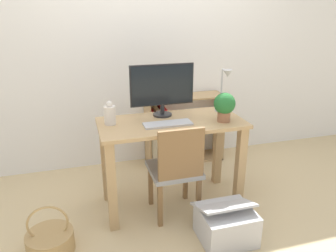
{
  "coord_description": "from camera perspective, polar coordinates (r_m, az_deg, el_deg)",
  "views": [
    {
      "loc": [
        -0.74,
        -2.43,
        1.67
      ],
      "look_at": [
        0.0,
        0.1,
        0.7
      ],
      "focal_mm": 35.0,
      "sensor_mm": 36.0,
      "label": 1
    }
  ],
  "objects": [
    {
      "name": "vase",
      "position": [
        2.64,
        -10.1,
        2.02
      ],
      "size": [
        0.09,
        0.09,
        0.19
      ],
      "color": "silver",
      "rests_on": "desk"
    },
    {
      "name": "bookshelf",
      "position": [
        3.62,
        0.6,
        -1.24
      ],
      "size": [
        0.86,
        0.28,
        0.76
      ],
      "color": "tan",
      "rests_on": "ground_plane"
    },
    {
      "name": "desk_lamp",
      "position": [
        2.88,
        9.8,
        6.79
      ],
      "size": [
        0.1,
        0.19,
        0.39
      ],
      "color": "#B7B7BC",
      "rests_on": "desk"
    },
    {
      "name": "monitor",
      "position": [
        2.77,
        -1.02,
        6.87
      ],
      "size": [
        0.55,
        0.16,
        0.44
      ],
      "color": "#232326",
      "rests_on": "desk"
    },
    {
      "name": "keyboard",
      "position": [
        2.6,
        -0.05,
        0.37
      ],
      "size": [
        0.39,
        0.14,
        0.02
      ],
      "color": "#B2B2B7",
      "rests_on": "desk"
    },
    {
      "name": "desk",
      "position": [
        2.75,
        0.58,
        -2.67
      ],
      "size": [
        1.19,
        0.56,
        0.78
      ],
      "color": "tan",
      "rests_on": "ground_plane"
    },
    {
      "name": "ground_plane",
      "position": [
        3.04,
        0.54,
        -13.12
      ],
      "size": [
        10.0,
        10.0,
        0.0
      ],
      "primitive_type": "plane",
      "color": "#CCB284"
    },
    {
      "name": "potted_plant",
      "position": [
        2.69,
        9.8,
        3.56
      ],
      "size": [
        0.18,
        0.18,
        0.24
      ],
      "color": "#9E6647",
      "rests_on": "desk"
    },
    {
      "name": "basket",
      "position": [
        2.62,
        -19.82,
        -18.32
      ],
      "size": [
        0.33,
        0.33,
        0.38
      ],
      "color": "tan",
      "rests_on": "ground_plane"
    },
    {
      "name": "wall_back",
      "position": [
        3.5,
        -4.11,
        14.11
      ],
      "size": [
        8.0,
        0.05,
        2.6
      ],
      "color": "white",
      "rests_on": "ground_plane"
    },
    {
      "name": "chair",
      "position": [
        2.65,
        1.42,
        -7.37
      ],
      "size": [
        0.4,
        0.4,
        0.82
      ],
      "rotation": [
        0.0,
        0.0,
        0.13
      ],
      "color": "gray",
      "rests_on": "ground_plane"
    },
    {
      "name": "storage_box",
      "position": [
        2.6,
        10.03,
        -16.36
      ],
      "size": [
        0.4,
        0.42,
        0.33
      ],
      "color": "#B2B2B7",
      "rests_on": "ground_plane"
    }
  ]
}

